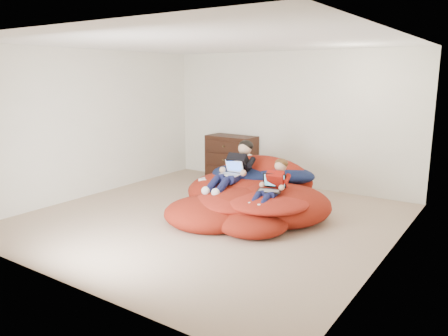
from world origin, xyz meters
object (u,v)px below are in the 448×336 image
beanbag_pile (251,198)px  laptop_white (232,171)px  laptop_black (272,186)px  younger_boy (273,183)px  dresser (231,158)px  older_boy (235,166)px

beanbag_pile → laptop_white: laptop_white is taller
beanbag_pile → laptop_black: size_ratio=6.11×
younger_boy → laptop_white: bearing=167.0°
dresser → younger_boy: younger_boy is taller
younger_boy → laptop_white: younger_boy is taller
beanbag_pile → laptop_black: (0.49, -0.26, 0.30)m
beanbag_pile → younger_boy: bearing=-23.3°
older_boy → laptop_white: size_ratio=3.74×
dresser → laptop_black: size_ratio=2.50×
dresser → younger_boy: bearing=-44.3°
younger_boy → beanbag_pile: bearing=156.7°
older_boy → younger_boy: older_boy is taller
beanbag_pile → older_boy: size_ratio=2.14×
laptop_white → laptop_black: size_ratio=0.77×
beanbag_pile → older_boy: (-0.33, 0.08, 0.43)m
younger_boy → laptop_black: bearing=-90.0°
dresser → laptop_black: 2.76m
younger_boy → laptop_white: size_ratio=2.93×
dresser → beanbag_pile: (1.47, -1.70, -0.20)m
older_boy → beanbag_pile: bearing=-13.3°
older_boy → laptop_black: older_boy is taller
older_boy → laptop_white: older_boy is taller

